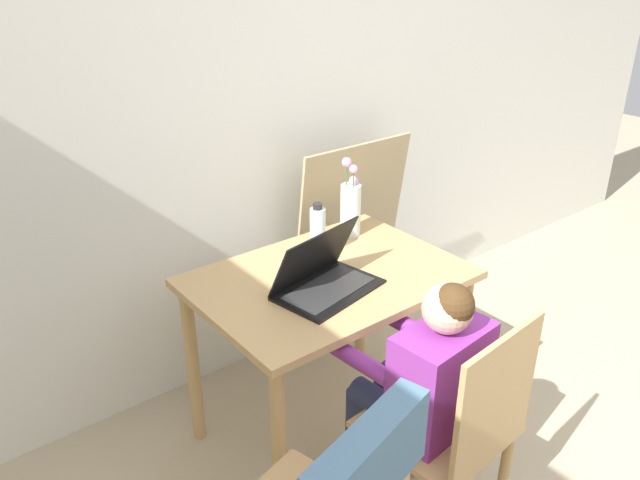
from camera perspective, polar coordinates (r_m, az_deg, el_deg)
wall_back at (r=2.68m, az=-6.31°, el=12.81°), size 6.40×0.05×2.50m
dining_table at (r=2.35m, az=0.78°, el=-5.55°), size 0.97×0.69×0.73m
chair_occupied at (r=2.05m, az=12.06°, el=-16.92°), size 0.43×0.43×0.88m
person_seated at (r=2.02m, az=9.44°, el=-12.34°), size 0.35×0.45×0.97m
laptop at (r=2.18m, az=0.25°, el=-3.29°), size 0.41×0.30×0.22m
flower_vase at (r=2.57m, az=2.81°, el=3.14°), size 0.08×0.08×0.33m
water_bottle at (r=2.39m, az=-0.22°, el=0.77°), size 0.06×0.06×0.22m
cardboard_panel at (r=3.07m, az=2.58°, el=-0.09°), size 0.63×0.16×1.02m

